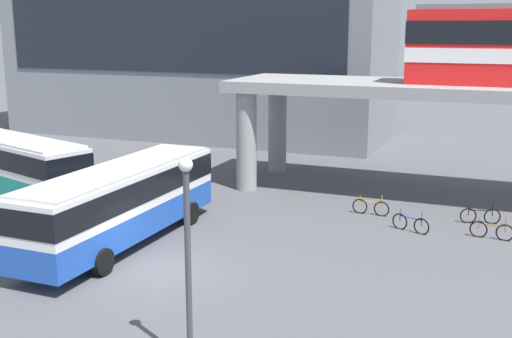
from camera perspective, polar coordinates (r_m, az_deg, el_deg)
ground_plane at (r=32.21m, az=0.28°, el=-3.06°), size 120.00×120.00×0.00m
station_building at (r=52.86m, az=-5.33°, el=13.98°), size 30.68×10.63×20.03m
bus_main at (r=26.23m, az=-11.92°, el=-2.48°), size 2.85×11.06×3.22m
bus_secondary at (r=35.12m, az=-21.20°, el=0.73°), size 11.28×5.84×3.22m
bicycle_orange at (r=30.64m, az=10.20°, el=-3.39°), size 1.79×0.19×1.04m
bicycle_brown at (r=28.54m, az=20.30°, el=-5.19°), size 1.79×0.20×1.04m
bicycle_blue at (r=28.51m, az=13.63°, el=-4.76°), size 1.70×0.69×1.04m
bicycle_black at (r=30.54m, az=19.39°, el=-3.97°), size 1.74×0.53×1.04m
lamp_post at (r=16.30m, az=-6.12°, el=-6.68°), size 0.36×0.36×5.56m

